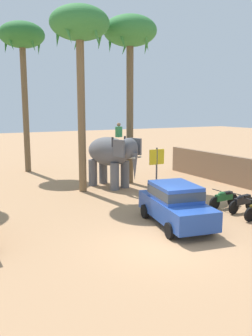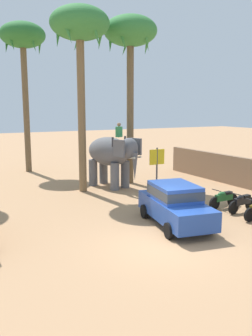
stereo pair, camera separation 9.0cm
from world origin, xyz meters
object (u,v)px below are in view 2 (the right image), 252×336
(motorcycle_far_in_row, at_px, (224,198))
(signboard_yellow, at_px, (157,160))
(palm_tree_behind_elephant, at_px, (80,31))
(car_sedan_foreground, at_px, (175,203))
(motorcycle_fourth_in_row, at_px, (242,202))
(elephant_with_mahout, at_px, (112,154))
(palm_tree_far_back, at_px, (130,38))
(palm_tree_near_hut, at_px, (23,42))

(motorcycle_far_in_row, relative_size, signboard_yellow, 0.75)
(motorcycle_far_in_row, xyz_separation_m, palm_tree_behind_elephant, (-4.63, 6.40, 8.31))
(car_sedan_foreground, xyz_separation_m, motorcycle_fourth_in_row, (3.81, 0.02, -0.46))
(elephant_with_mahout, relative_size, signboard_yellow, 1.67)
(motorcycle_far_in_row, height_order, palm_tree_far_back, palm_tree_far_back)
(car_sedan_foreground, xyz_separation_m, palm_tree_near_hut, (-2.28, 15.28, 8.43))
(car_sedan_foreground, distance_m, palm_tree_behind_elephant, 10.79)
(motorcycle_fourth_in_row, relative_size, palm_tree_behind_elephant, 0.18)
(motorcycle_fourth_in_row, bearing_deg, signboard_yellow, 96.02)
(car_sedan_foreground, bearing_deg, motorcycle_far_in_row, 14.70)
(motorcycle_far_in_row, xyz_separation_m, palm_tree_far_back, (-1.16, 7.10, 8.37))
(palm_tree_behind_elephant, bearing_deg, car_sedan_foreground, -81.72)
(motorcycle_far_in_row, bearing_deg, palm_tree_behind_elephant, 125.89)
(elephant_with_mahout, height_order, motorcycle_fourth_in_row, elephant_with_mahout)
(palm_tree_near_hut, xyz_separation_m, signboard_yellow, (5.45, -9.15, -7.67))
(palm_tree_near_hut, bearing_deg, elephant_with_mahout, -67.97)
(motorcycle_far_in_row, distance_m, palm_tree_behind_elephant, 11.46)
(motorcycle_far_in_row, bearing_deg, signboard_yellow, 94.33)
(car_sedan_foreground, relative_size, signboard_yellow, 1.81)
(car_sedan_foreground, relative_size, palm_tree_behind_elephant, 0.43)
(palm_tree_behind_elephant, height_order, signboard_yellow, palm_tree_behind_elephant)
(elephant_with_mahout, height_order, motorcycle_far_in_row, elephant_with_mahout)
(motorcycle_fourth_in_row, bearing_deg, elephant_with_mahout, 111.48)
(motorcycle_far_in_row, distance_m, palm_tree_near_hut, 17.86)
(motorcycle_far_in_row, bearing_deg, motorcycle_fourth_in_row, -74.62)
(palm_tree_far_back, relative_size, signboard_yellow, 4.22)
(palm_tree_behind_elephant, xyz_separation_m, signboard_yellow, (4.23, -1.20, -7.08))
(motorcycle_fourth_in_row, xyz_separation_m, palm_tree_near_hut, (-6.09, 15.26, 8.89))
(palm_tree_behind_elephant, bearing_deg, motorcycle_fourth_in_row, -56.27)
(motorcycle_fourth_in_row, distance_m, signboard_yellow, 6.26)
(palm_tree_behind_elephant, relative_size, palm_tree_near_hut, 0.94)
(motorcycle_fourth_in_row, distance_m, palm_tree_far_back, 11.67)
(motorcycle_far_in_row, relative_size, palm_tree_behind_elephant, 0.18)
(signboard_yellow, bearing_deg, palm_tree_behind_elephant, 164.12)
(motorcycle_fourth_in_row, height_order, palm_tree_behind_elephant, palm_tree_behind_elephant)
(car_sedan_foreground, height_order, palm_tree_behind_elephant, palm_tree_behind_elephant)
(car_sedan_foreground, relative_size, motorcycle_far_in_row, 2.41)
(car_sedan_foreground, relative_size, elephant_with_mahout, 1.08)
(signboard_yellow, bearing_deg, palm_tree_near_hut, 120.75)
(palm_tree_near_hut, bearing_deg, palm_tree_far_back, -57.12)
(car_sedan_foreground, bearing_deg, palm_tree_behind_elephant, 98.28)
(palm_tree_behind_elephant, height_order, palm_tree_far_back, palm_tree_far_back)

